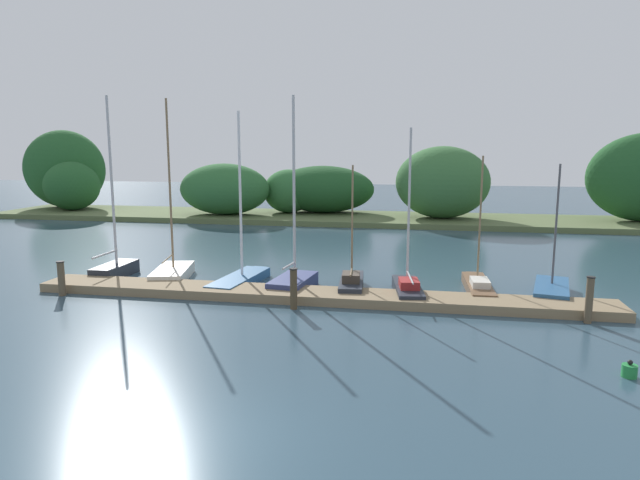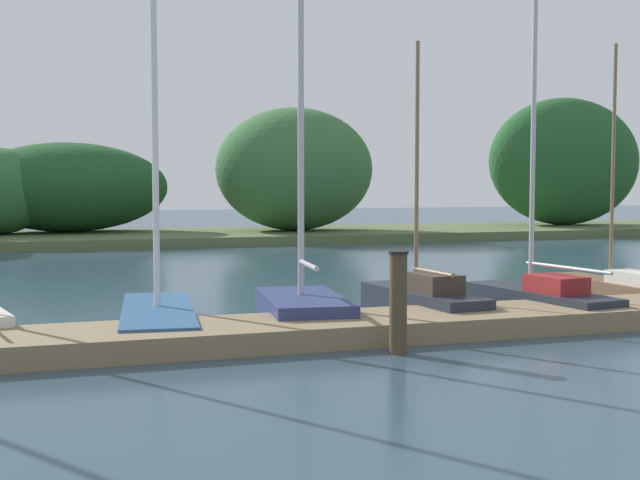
{
  "view_description": "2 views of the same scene",
  "coord_description": "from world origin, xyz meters",
  "px_view_note": "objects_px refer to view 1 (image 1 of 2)",
  "views": [
    {
      "loc": [
        4.07,
        -9.69,
        5.8
      ],
      "look_at": [
        0.06,
        11.77,
        2.16
      ],
      "focal_mm": 31.1,
      "sensor_mm": 36.0,
      "label": 1
    },
    {
      "loc": [
        -5.37,
        -1.74,
        2.48
      ],
      "look_at": [
        -0.86,
        11.7,
        1.53
      ],
      "focal_mm": 46.54,
      "sensor_mm": 36.0,
      "label": 2
    }
  ],
  "objects_px": {
    "sailboat_4": "(352,283)",
    "sailboat_6": "(478,285)",
    "mooring_piling_1": "(294,289)",
    "sailboat_7": "(552,289)",
    "channel_buoy_0": "(629,370)",
    "sailboat_1": "(173,271)",
    "sailboat_3": "(294,279)",
    "sailboat_5": "(407,287)",
    "mooring_piling_2": "(589,300)",
    "sailboat_2": "(241,277)",
    "mooring_piling_0": "(61,278)",
    "sailboat_0": "(116,266)"
  },
  "relations": [
    {
      "from": "sailboat_7",
      "to": "mooring_piling_2",
      "type": "distance_m",
      "value": 3.49
    },
    {
      "from": "sailboat_5",
      "to": "mooring_piling_2",
      "type": "relative_size",
      "value": 4.11
    },
    {
      "from": "sailboat_5",
      "to": "channel_buoy_0",
      "type": "bearing_deg",
      "value": -147.41
    },
    {
      "from": "sailboat_2",
      "to": "mooring_piling_1",
      "type": "relative_size",
      "value": 4.83
    },
    {
      "from": "sailboat_3",
      "to": "sailboat_5",
      "type": "relative_size",
      "value": 1.2
    },
    {
      "from": "sailboat_4",
      "to": "sailboat_5",
      "type": "xyz_separation_m",
      "value": [
        2.27,
        -0.37,
        0.02
      ]
    },
    {
      "from": "sailboat_4",
      "to": "mooring_piling_0",
      "type": "height_order",
      "value": "sailboat_4"
    },
    {
      "from": "sailboat_1",
      "to": "mooring_piling_1",
      "type": "distance_m",
      "value": 7.39
    },
    {
      "from": "sailboat_1",
      "to": "sailboat_2",
      "type": "relative_size",
      "value": 1.08
    },
    {
      "from": "mooring_piling_2",
      "to": "sailboat_6",
      "type": "bearing_deg",
      "value": 132.26
    },
    {
      "from": "sailboat_2",
      "to": "sailboat_7",
      "type": "height_order",
      "value": "sailboat_2"
    },
    {
      "from": "channel_buoy_0",
      "to": "sailboat_1",
      "type": "bearing_deg",
      "value": 153.84
    },
    {
      "from": "sailboat_5",
      "to": "channel_buoy_0",
      "type": "distance_m",
      "value": 9.04
    },
    {
      "from": "sailboat_2",
      "to": "sailboat_4",
      "type": "relative_size",
      "value": 1.42
    },
    {
      "from": "sailboat_4",
      "to": "mooring_piling_1",
      "type": "distance_m",
      "value": 3.42
    },
    {
      "from": "sailboat_7",
      "to": "mooring_piling_2",
      "type": "relative_size",
      "value": 3.26
    },
    {
      "from": "sailboat_4",
      "to": "sailboat_6",
      "type": "relative_size",
      "value": 0.93
    },
    {
      "from": "sailboat_0",
      "to": "sailboat_7",
      "type": "height_order",
      "value": "sailboat_0"
    },
    {
      "from": "sailboat_0",
      "to": "mooring_piling_0",
      "type": "height_order",
      "value": "sailboat_0"
    },
    {
      "from": "sailboat_6",
      "to": "mooring_piling_0",
      "type": "bearing_deg",
      "value": 100.6
    },
    {
      "from": "sailboat_6",
      "to": "mooring_piling_2",
      "type": "bearing_deg",
      "value": -139.8
    },
    {
      "from": "sailboat_5",
      "to": "mooring_piling_0",
      "type": "xyz_separation_m",
      "value": [
        -13.49,
        -2.42,
        0.33
      ]
    },
    {
      "from": "sailboat_5",
      "to": "sailboat_6",
      "type": "height_order",
      "value": "sailboat_5"
    },
    {
      "from": "mooring_piling_2",
      "to": "sailboat_7",
      "type": "bearing_deg",
      "value": 97.22
    },
    {
      "from": "sailboat_0",
      "to": "channel_buoy_0",
      "type": "xyz_separation_m",
      "value": [
        19.02,
        -7.92,
        -0.33
      ]
    },
    {
      "from": "sailboat_6",
      "to": "sailboat_0",
      "type": "bearing_deg",
      "value": 88.7
    },
    {
      "from": "sailboat_3",
      "to": "mooring_piling_1",
      "type": "height_order",
      "value": "sailboat_3"
    },
    {
      "from": "sailboat_7",
      "to": "channel_buoy_0",
      "type": "distance_m",
      "value": 7.98
    },
    {
      "from": "sailboat_5",
      "to": "sailboat_4",
      "type": "bearing_deg",
      "value": 73.21
    },
    {
      "from": "sailboat_1",
      "to": "sailboat_7",
      "type": "relative_size",
      "value": 1.52
    },
    {
      "from": "sailboat_7",
      "to": "channel_buoy_0",
      "type": "height_order",
      "value": "sailboat_7"
    },
    {
      "from": "sailboat_6",
      "to": "mooring_piling_1",
      "type": "bearing_deg",
      "value": 116.99
    },
    {
      "from": "sailboat_7",
      "to": "mooring_piling_1",
      "type": "xyz_separation_m",
      "value": [
        -9.63,
        -3.63,
        0.48
      ]
    },
    {
      "from": "sailboat_4",
      "to": "channel_buoy_0",
      "type": "bearing_deg",
      "value": -137.06
    },
    {
      "from": "sailboat_1",
      "to": "sailboat_5",
      "type": "bearing_deg",
      "value": -109.08
    },
    {
      "from": "sailboat_6",
      "to": "sailboat_3",
      "type": "bearing_deg",
      "value": 96.01
    },
    {
      "from": "sailboat_1",
      "to": "mooring_piling_1",
      "type": "height_order",
      "value": "sailboat_1"
    },
    {
      "from": "sailboat_2",
      "to": "sailboat_4",
      "type": "height_order",
      "value": "sailboat_2"
    },
    {
      "from": "sailboat_1",
      "to": "sailboat_7",
      "type": "distance_m",
      "value": 16.05
    },
    {
      "from": "sailboat_4",
      "to": "sailboat_5",
      "type": "relative_size",
      "value": 0.78
    },
    {
      "from": "mooring_piling_2",
      "to": "sailboat_2",
      "type": "bearing_deg",
      "value": 167.18
    },
    {
      "from": "sailboat_3",
      "to": "sailboat_0",
      "type": "bearing_deg",
      "value": 91.0
    },
    {
      "from": "mooring_piling_2",
      "to": "channel_buoy_0",
      "type": "xyz_separation_m",
      "value": [
        -0.22,
        -4.56,
        -0.63
      ]
    },
    {
      "from": "sailboat_1",
      "to": "sailboat_7",
      "type": "bearing_deg",
      "value": -103.15
    },
    {
      "from": "sailboat_0",
      "to": "mooring_piling_1",
      "type": "bearing_deg",
      "value": -112.19
    },
    {
      "from": "sailboat_1",
      "to": "channel_buoy_0",
      "type": "bearing_deg",
      "value": -129.27
    },
    {
      "from": "sailboat_2",
      "to": "sailboat_6",
      "type": "relative_size",
      "value": 1.33
    },
    {
      "from": "sailboat_2",
      "to": "sailboat_6",
      "type": "xyz_separation_m",
      "value": [
        9.9,
        0.59,
        -0.05
      ]
    },
    {
      "from": "mooring_piling_0",
      "to": "sailboat_7",
      "type": "bearing_deg",
      "value": 10.39
    },
    {
      "from": "sailboat_7",
      "to": "channel_buoy_0",
      "type": "bearing_deg",
      "value": -165.9
    }
  ]
}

